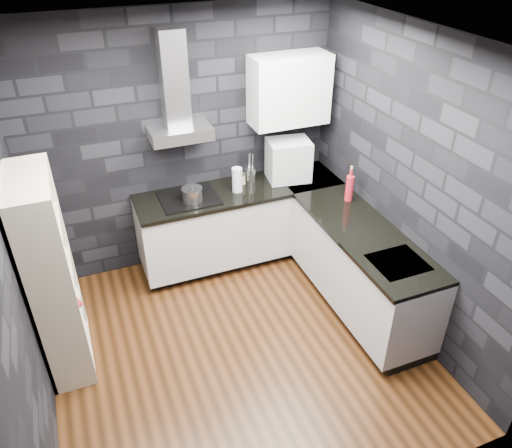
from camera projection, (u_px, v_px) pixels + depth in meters
ground at (239, 348)px, 4.58m from camera, size 3.20×3.20×0.00m
ceiling at (231, 43)px, 3.12m from camera, size 3.20×3.20×0.00m
wall_back at (182, 145)px, 5.12m from camera, size 3.20×0.05×2.70m
wall_front at (342, 382)px, 2.58m from camera, size 3.20×0.05×2.70m
wall_left at (8, 273)px, 3.34m from camera, size 0.05×3.20×2.70m
wall_right at (410, 187)px, 4.36m from camera, size 0.05×3.20×2.70m
toekick_back at (240, 252)px, 5.76m from camera, size 2.18×0.50×0.10m
toekick_right at (359, 300)px, 5.05m from camera, size 0.50×1.78×0.10m
counter_back_cab at (240, 222)px, 5.49m from camera, size 2.20×0.60×0.76m
counter_right_cab at (361, 268)px, 4.80m from camera, size 0.60×1.80×0.76m
counter_back_top at (240, 191)px, 5.27m from camera, size 2.20×0.62×0.04m
counter_right_top at (365, 234)px, 4.58m from camera, size 0.62×1.80×0.04m
counter_corner_top at (307, 177)px, 5.52m from camera, size 0.62×0.62×0.04m
hood_body at (180, 133)px, 4.84m from camera, size 0.60×0.34×0.12m
hood_chimney at (174, 79)px, 4.62m from camera, size 0.24×0.20×0.90m
upper_cabinet at (289, 90)px, 5.03m from camera, size 0.80×0.35×0.70m
cooktop at (189, 198)px, 5.09m from camera, size 0.58×0.50×0.01m
sink_rim at (398, 263)px, 4.19m from camera, size 0.44×0.40×0.01m
pot at (192, 195)px, 5.01m from camera, size 0.26×0.26×0.12m
glass_vase at (237, 180)px, 5.15m from camera, size 0.14×0.14×0.26m
storage_jar at (241, 179)px, 5.34m from camera, size 0.11×0.11×0.10m
utensil_crock at (250, 175)px, 5.39m from camera, size 0.14×0.14×0.14m
appliance_garage at (288, 160)px, 5.33m from camera, size 0.49×0.40×0.44m
red_bottle at (349, 188)px, 4.99m from camera, size 0.10×0.10×0.27m
bookshelf at (51, 277)px, 4.01m from camera, size 0.53×0.86×1.80m
fruit_bowl at (51, 283)px, 3.90m from camera, size 0.25×0.25×0.05m
book_red at (59, 299)px, 4.29m from camera, size 0.15×0.08×0.21m
book_second at (53, 291)px, 4.35m from camera, size 0.17×0.02×0.23m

